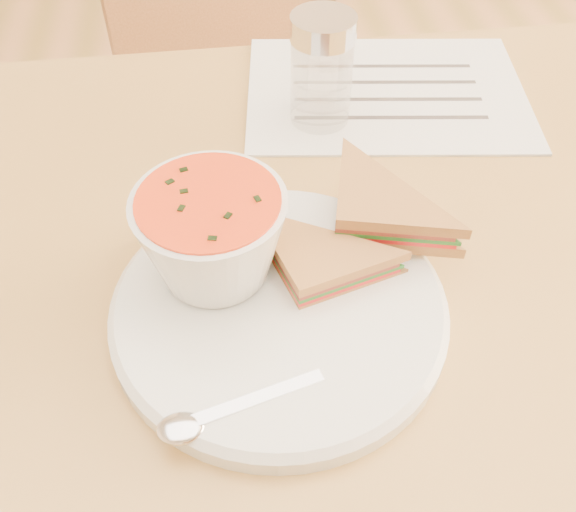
{
  "coord_description": "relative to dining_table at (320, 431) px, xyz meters",
  "views": [
    {
      "loc": [
        -0.1,
        -0.4,
        1.17
      ],
      "look_at": [
        -0.05,
        -0.06,
        0.8
      ],
      "focal_mm": 40.0,
      "sensor_mm": 36.0,
      "label": 1
    }
  ],
  "objects": [
    {
      "name": "dining_table",
      "position": [
        0.0,
        0.0,
        0.0
      ],
      "size": [
        1.0,
        0.7,
        0.75
      ],
      "primitive_type": null,
      "color": "olive",
      "rests_on": "floor"
    },
    {
      "name": "chair_far",
      "position": [
        -0.0,
        0.51,
        0.1
      ],
      "size": [
        0.53,
        0.53,
        0.95
      ],
      "primitive_type": null,
      "rotation": [
        0.0,
        0.0,
        3.45
      ],
      "color": "brown",
      "rests_on": "floor"
    },
    {
      "name": "plate",
      "position": [
        -0.06,
        -0.08,
        0.38
      ],
      "size": [
        0.34,
        0.34,
        0.02
      ],
      "primitive_type": null,
      "rotation": [
        0.0,
        0.0,
        -0.27
      ],
      "color": "white",
      "rests_on": "dining_table"
    },
    {
      "name": "soup_bowl",
      "position": [
        -0.11,
        -0.04,
        0.43
      ],
      "size": [
        0.12,
        0.12,
        0.08
      ],
      "primitive_type": null,
      "rotation": [
        0.0,
        0.0,
        0.0
      ],
      "color": "white",
      "rests_on": "plate"
    },
    {
      "name": "sandwich_half_a",
      "position": [
        -0.05,
        -0.09,
        0.41
      ],
      "size": [
        0.12,
        0.12,
        0.03
      ],
      "primitive_type": null,
      "rotation": [
        0.0,
        0.0,
        0.28
      ],
      "color": "#B4773F",
      "rests_on": "plate"
    },
    {
      "name": "sandwich_half_b",
      "position": [
        -0.01,
        -0.04,
        0.42
      ],
      "size": [
        0.13,
        0.13,
        0.03
      ],
      "primitive_type": null,
      "rotation": [
        0.0,
        0.0,
        -0.25
      ],
      "color": "#B4773F",
      "rests_on": "plate"
    },
    {
      "name": "spoon",
      "position": [
        -0.09,
        -0.17,
        0.4
      ],
      "size": [
        0.17,
        0.08,
        0.01
      ],
      "primitive_type": null,
      "rotation": [
        0.0,
        0.0,
        0.27
      ],
      "color": "silver",
      "rests_on": "plate"
    },
    {
      "name": "paper_menu",
      "position": [
        0.1,
        0.22,
        0.38
      ],
      "size": [
        0.35,
        0.27,
        0.0
      ],
      "primitive_type": null,
      "rotation": [
        0.0,
        0.0,
        -0.13
      ],
      "color": "white",
      "rests_on": "dining_table"
    },
    {
      "name": "condiment_shaker",
      "position": [
        0.02,
        0.18,
        0.44
      ],
      "size": [
        0.08,
        0.08,
        0.12
      ],
      "primitive_type": null,
      "rotation": [
        0.0,
        0.0,
        0.25
      ],
      "color": "silver",
      "rests_on": "dining_table"
    }
  ]
}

